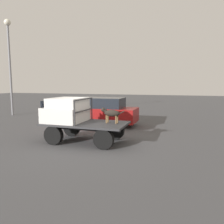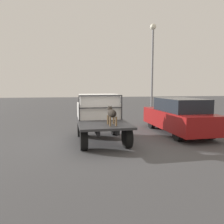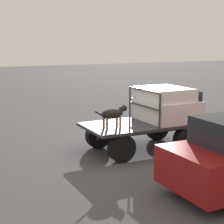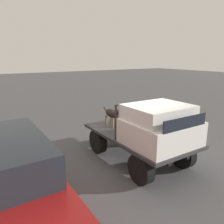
# 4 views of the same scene
# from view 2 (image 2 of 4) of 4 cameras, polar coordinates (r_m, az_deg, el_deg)

# --- Properties ---
(ground_plane) EXTENTS (80.00, 80.00, 0.00)m
(ground_plane) POSITION_cam_2_polar(r_m,az_deg,el_deg) (8.71, -2.80, -7.66)
(ground_plane) COLOR #474749
(flatbed_truck) EXTENTS (3.44, 1.84, 0.83)m
(flatbed_truck) POSITION_cam_2_polar(r_m,az_deg,el_deg) (8.59, -2.82, -3.88)
(flatbed_truck) COLOR black
(flatbed_truck) RESTS_ON ground
(truck_cab) EXTENTS (1.53, 1.72, 1.01)m
(truck_cab) POSITION_cam_2_polar(r_m,az_deg,el_deg) (9.35, -3.64, 1.43)
(truck_cab) COLOR silver
(truck_cab) RESTS_ON flatbed_truck
(truck_headboard) EXTENTS (0.04, 1.72, 0.99)m
(truck_headboard) POSITION_cam_2_polar(r_m,az_deg,el_deg) (8.55, -2.93, 2.09)
(truck_headboard) COLOR #2D2D30
(truck_headboard) RESTS_ON flatbed_truck
(dog) EXTENTS (1.03, 0.27, 0.66)m
(dog) POSITION_cam_2_polar(r_m,az_deg,el_deg) (7.52, -0.08, -0.34)
(dog) COLOR brown
(dog) RESTS_ON flatbed_truck
(parked_sedan) EXTENTS (4.48, 1.75, 1.63)m
(parked_sedan) POSITION_cam_2_polar(r_m,az_deg,el_deg) (10.49, 17.00, -0.98)
(parked_sedan) COLOR black
(parked_sedan) RESTS_ON ground
(light_pole_near) EXTENTS (0.49, 0.49, 7.20)m
(light_pole_near) POSITION_cam_2_polar(r_m,az_deg,el_deg) (18.63, 10.56, 14.67)
(light_pole_near) COLOR gray
(light_pole_near) RESTS_ON ground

